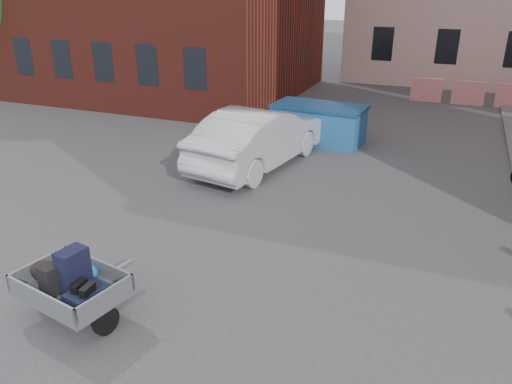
% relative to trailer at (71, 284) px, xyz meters
% --- Properties ---
extents(ground, '(120.00, 120.00, 0.00)m').
position_rel_trailer_xyz_m(ground, '(1.28, 2.93, -0.61)').
color(ground, '#38383A').
rests_on(ground, ground).
extents(barriers, '(4.70, 0.18, 1.00)m').
position_rel_trailer_xyz_m(barriers, '(5.48, 17.93, -0.11)').
color(barriers, red).
rests_on(barriers, ground).
extents(trailer, '(1.78, 1.93, 1.20)m').
position_rel_trailer_xyz_m(trailer, '(0.00, 0.00, 0.00)').
color(trailer, black).
rests_on(trailer, ground).
extents(dumpster, '(3.04, 1.75, 1.23)m').
position_rel_trailer_xyz_m(dumpster, '(1.03, 10.44, 0.01)').
color(dumpster, '#2260A2').
rests_on(dumpster, ground).
extents(silver_car, '(2.57, 5.25, 1.66)m').
position_rel_trailer_xyz_m(silver_car, '(0.06, 7.62, 0.22)').
color(silver_car, '#B1B4B9').
rests_on(silver_car, ground).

